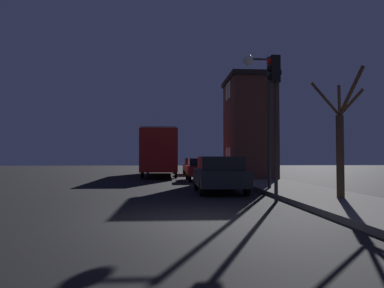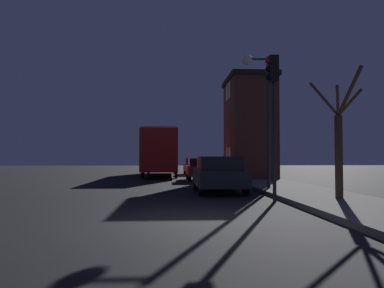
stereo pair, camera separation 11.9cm
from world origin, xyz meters
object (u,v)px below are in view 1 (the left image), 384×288
(traffic_light, at_px, (274,97))
(streetlamp, at_px, (259,93))
(car_far_lane, at_px, (194,166))
(bare_tree, at_px, (341,142))
(car_mid_lane, at_px, (201,169))
(car_near_lane, at_px, (220,174))
(bus, at_px, (160,149))

(traffic_light, bearing_deg, streetlamp, 83.23)
(traffic_light, relative_size, car_far_lane, 1.08)
(bare_tree, xyz_separation_m, car_far_lane, (-3.25, 20.33, -1.21))
(traffic_light, relative_size, car_mid_lane, 1.21)
(bare_tree, height_order, car_near_lane, bare_tree)
(car_near_lane, height_order, car_far_lane, car_near_lane)
(bare_tree, xyz_separation_m, car_mid_lane, (-3.39, 12.01, -1.21))
(bare_tree, bearing_deg, car_near_lane, 131.16)
(streetlamp, xyz_separation_m, bare_tree, (1.55, -4.27, -2.29))
(traffic_light, distance_m, car_mid_lane, 11.90)
(bus, relative_size, car_far_lane, 2.56)
(car_near_lane, relative_size, car_mid_lane, 1.04)
(car_mid_lane, bearing_deg, streetlamp, -76.65)
(car_far_lane, bearing_deg, car_mid_lane, -90.93)
(streetlamp, xyz_separation_m, car_far_lane, (-1.70, 16.05, -3.50))
(streetlamp, distance_m, car_mid_lane, 8.69)
(bus, height_order, car_far_lane, bus)
(car_near_lane, xyz_separation_m, car_mid_lane, (-0.02, 8.16, -0.02))
(traffic_light, xyz_separation_m, bare_tree, (2.00, -0.50, -1.48))
(traffic_light, relative_size, bare_tree, 1.21)
(traffic_light, bearing_deg, car_mid_lane, 96.88)
(traffic_light, xyz_separation_m, car_mid_lane, (-1.39, 11.51, -2.69))
(bare_tree, distance_m, car_near_lane, 5.25)
(car_near_lane, bearing_deg, car_far_lane, 89.61)
(bus, bearing_deg, traffic_light, -77.21)
(bus, xyz_separation_m, car_near_lane, (2.73, -14.69, -1.33))
(streetlamp, height_order, bare_tree, streetlamp)
(bus, distance_m, car_mid_lane, 7.19)
(traffic_light, relative_size, bus, 0.42)
(car_near_lane, bearing_deg, streetlamp, 13.17)
(car_mid_lane, relative_size, car_far_lane, 0.89)
(streetlamp, height_order, car_mid_lane, streetlamp)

